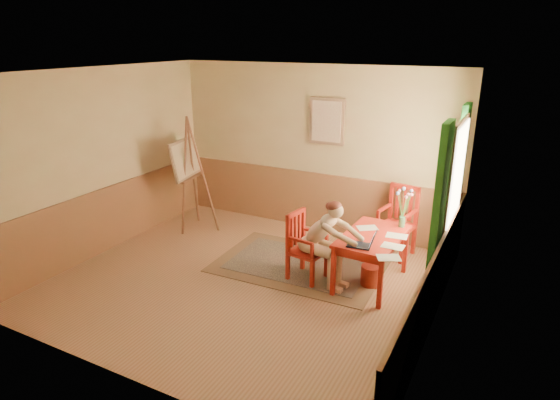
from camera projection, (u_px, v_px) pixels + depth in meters
The scene contains 14 objects.
room at pixel (243, 184), 6.13m from camera, with size 5.04×4.54×2.84m.
wainscot at pixel (273, 227), 7.10m from camera, with size 5.00×4.50×1.00m.
window at pixel (451, 191), 6.02m from camera, with size 0.12×2.01×2.20m.
wall_portrait at pixel (327, 121), 7.71m from camera, with size 0.60×0.05×0.76m.
rug at pixel (299, 265), 7.02m from camera, with size 2.45×1.67×0.02m.
table at pixel (372, 241), 6.30m from camera, with size 0.77×1.23×0.72m.
chair_left at pixel (304, 246), 6.50m from camera, with size 0.50×0.48×0.96m.
chair_back at pixel (398, 221), 7.23m from camera, with size 0.56×0.58×1.08m.
figure at pixel (324, 238), 6.27m from camera, with size 0.93×0.46×1.23m.
laptop at pixel (364, 243), 5.91m from camera, with size 0.37×0.25×0.21m.
papers at pixel (386, 241), 6.07m from camera, with size 0.85×1.09×0.00m.
vase at pixel (403, 209), 6.47m from camera, with size 0.21×0.28×0.55m.
wastebasket at pixel (371, 276), 6.42m from camera, with size 0.27×0.27×0.29m, color #A13122.
easel at pixel (188, 163), 8.05m from camera, with size 0.73×0.88×1.97m.
Camera 1 is at (3.13, -4.99, 3.20)m, focal length 30.46 mm.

